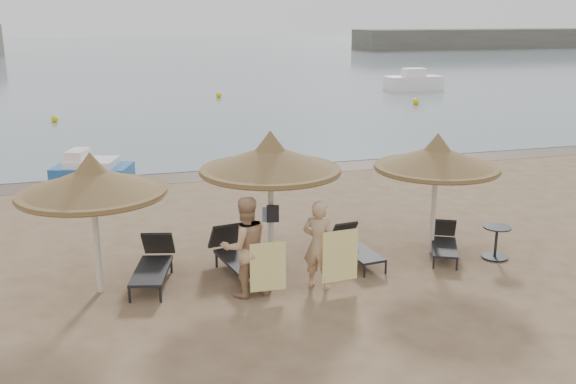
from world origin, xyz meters
The scene contains 21 objects.
ground centered at (0.00, 0.00, 0.00)m, with size 160.00×160.00×0.00m, color #8B6F53.
sea centered at (0.00, 80.00, 0.01)m, with size 200.00×140.00×0.03m, color slate.
wet_sand_strip centered at (0.00, 9.40, 0.00)m, with size 200.00×1.60×0.01m, color brown.
palapa_left centered at (-3.71, 0.71, 2.20)m, with size 2.79×2.79×2.76m.
palapa_center centered at (-0.19, 1.06, 2.33)m, with size 2.95×2.95×2.93m.
palapa_right centered at (3.50, 0.84, 2.17)m, with size 2.75×2.75×2.73m.
lounger_far_left centered at (-2.66, 0.95, 0.38)m, with size 1.09×2.01×0.86m.
lounger_near_left centered at (-0.96, 0.93, 0.40)m, with size 0.97×2.08×0.89m.
lounger_near_right centered at (1.63, 0.82, 0.33)m, with size 0.71×1.71×0.75m.
lounger_far_right centered at (3.66, 0.56, 0.32)m, with size 1.19×1.65×0.71m.
side_table centered at (4.66, 0.08, 0.34)m, with size 0.60×0.60×0.73m.
person_left centered at (-1.04, -0.23, 1.13)m, with size 1.04×0.68×2.26m, color tan.
person_right centered at (0.40, -0.31, 1.04)m, with size 0.95×0.62×2.08m, color tan.
towel_left centered at (-0.69, -0.58, 0.66)m, with size 0.69×0.04×0.96m.
towel_right centered at (0.75, -0.56, 0.72)m, with size 0.74×0.08×1.04m.
bag_patterned centered at (-0.19, 1.24, 1.10)m, with size 0.28×0.17×0.33m.
bag_dark centered at (-0.19, 0.90, 1.21)m, with size 0.26×0.13×0.36m.
pedal_boat centered at (-3.86, 9.36, 0.40)m, with size 2.66×2.07×1.09m.
buoy_left centered at (-5.65, 22.35, 0.17)m, with size 0.35×0.35×0.35m, color yellow.
buoy_mid centered at (3.99, 29.68, 0.18)m, with size 0.37×0.37×0.37m, color yellow.
buoy_right centered at (14.66, 23.15, 0.19)m, with size 0.39×0.39×0.39m, color yellow.
Camera 1 is at (-3.48, -11.33, 5.19)m, focal length 40.00 mm.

